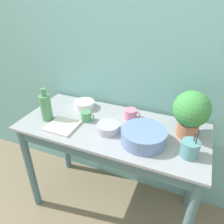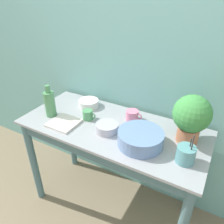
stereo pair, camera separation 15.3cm
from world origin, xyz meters
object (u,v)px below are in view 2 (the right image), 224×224
(bowl_wash_large, at_px, (140,138))
(bowl_small_steel, at_px, (107,128))
(tray_board, at_px, (64,123))
(mug_pink, at_px, (132,115))
(bowl_small_enamel_white, at_px, (89,103))
(mug_green, at_px, (88,115))
(utensil_cup, at_px, (186,154))
(potted_plant, at_px, (191,116))
(bottle_tall, at_px, (50,103))

(bowl_wash_large, distance_m, bowl_small_steel, 0.26)
(bowl_small_steel, bearing_deg, tray_board, -167.09)
(mug_pink, xyz_separation_m, bowl_small_steel, (-0.09, -0.23, -0.01))
(mug_pink, height_order, tray_board, mug_pink)
(mug_pink, bearing_deg, bowl_small_enamel_white, 178.21)
(mug_green, distance_m, tray_board, 0.19)
(bowl_small_enamel_white, relative_size, utensil_cup, 0.81)
(potted_plant, bearing_deg, tray_board, -164.03)
(bowl_small_steel, bearing_deg, bowl_small_enamel_white, 143.31)
(utensil_cup, height_order, tray_board, utensil_cup)
(potted_plant, relative_size, bowl_small_steel, 2.04)
(mug_green, bearing_deg, tray_board, -129.92)
(bowl_wash_large, bearing_deg, mug_green, 169.12)
(utensil_cup, distance_m, tray_board, 0.88)
(bowl_small_steel, relative_size, bowl_small_enamel_white, 0.95)
(bottle_tall, relative_size, mug_green, 2.35)
(bowl_small_steel, bearing_deg, mug_green, 161.89)
(mug_green, relative_size, utensil_cup, 0.53)
(bowl_small_steel, distance_m, utensil_cup, 0.55)
(bowl_small_steel, bearing_deg, utensil_cup, -4.42)
(tray_board, bearing_deg, potted_plant, 15.97)
(mug_pink, xyz_separation_m, tray_board, (-0.42, -0.30, -0.03))
(bowl_wash_large, distance_m, tray_board, 0.59)
(utensil_cup, relative_size, tray_board, 0.99)
(mug_green, xyz_separation_m, bowl_small_enamel_white, (-0.11, 0.17, -0.01))
(mug_pink, bearing_deg, utensil_cup, -30.38)
(bottle_tall, bearing_deg, potted_plant, 10.87)
(bowl_wash_large, bearing_deg, bowl_small_steel, 175.22)
(mug_green, bearing_deg, bowl_wash_large, -10.88)
(bowl_wash_large, bearing_deg, bottle_tall, -179.52)
(bowl_small_enamel_white, bearing_deg, bowl_wash_large, -24.23)
(bowl_wash_large, distance_m, mug_pink, 0.30)
(bowl_small_enamel_white, xyz_separation_m, utensil_cup, (0.87, -0.28, 0.02))
(mug_pink, distance_m, utensil_cup, 0.53)
(mug_green, xyz_separation_m, utensil_cup, (0.76, -0.11, 0.02))
(bowl_small_enamel_white, bearing_deg, bottle_tall, -122.70)
(tray_board, bearing_deg, mug_pink, 35.94)
(mug_green, height_order, tray_board, mug_green)
(potted_plant, height_order, bowl_wash_large, potted_plant)
(potted_plant, distance_m, tray_board, 0.89)
(bowl_wash_large, bearing_deg, potted_plant, 36.49)
(mug_green, bearing_deg, bowl_small_enamel_white, 123.42)
(bowl_wash_large, bearing_deg, bowl_small_enamel_white, 155.77)
(potted_plant, height_order, bottle_tall, potted_plant)
(bowl_wash_large, height_order, utensil_cup, utensil_cup)
(bottle_tall, xyz_separation_m, utensil_cup, (1.04, -0.01, -0.05))
(potted_plant, bearing_deg, bowl_wash_large, -143.51)
(mug_pink, xyz_separation_m, mug_green, (-0.30, -0.16, -0.00))
(tray_board, bearing_deg, bottle_tall, 163.99)
(mug_green, distance_m, bowl_small_enamel_white, 0.21)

